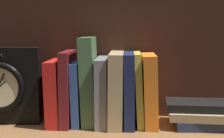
% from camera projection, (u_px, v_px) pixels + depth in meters
% --- Properties ---
extents(ground_plane, '(0.87, 0.27, 0.03)m').
position_uv_depth(ground_plane, '(100.00, 132.00, 0.89)').
color(ground_plane, brown).
extents(back_panel, '(0.87, 0.01, 0.38)m').
position_uv_depth(back_panel, '(103.00, 52.00, 1.00)').
color(back_panel, black).
rests_on(back_panel, ground_plane).
extents(book_red_requiem, '(0.04, 0.15, 0.18)m').
position_uv_depth(book_red_requiem, '(56.00, 92.00, 0.92)').
color(book_red_requiem, red).
rests_on(book_red_requiem, ground_plane).
extents(book_maroon_dawkins, '(0.03, 0.15, 0.20)m').
position_uv_depth(book_maroon_dawkins, '(68.00, 87.00, 0.92)').
color(book_maroon_dawkins, maroon).
rests_on(book_maroon_dawkins, ground_plane).
extents(book_blue_modern, '(0.03, 0.13, 0.17)m').
position_uv_depth(book_blue_modern, '(78.00, 93.00, 0.92)').
color(book_blue_modern, '#2D4C8E').
rests_on(book_blue_modern, ground_plane).
extents(book_green_romantic, '(0.05, 0.13, 0.24)m').
position_uv_depth(book_green_romantic, '(89.00, 81.00, 0.92)').
color(book_green_romantic, '#476B44').
rests_on(book_green_romantic, ground_plane).
extents(book_gray_chess, '(0.03, 0.15, 0.18)m').
position_uv_depth(book_gray_chess, '(103.00, 91.00, 0.92)').
color(book_gray_chess, gray).
rests_on(book_gray_chess, ground_plane).
extents(book_tan_shortstories, '(0.04, 0.17, 0.20)m').
position_uv_depth(book_tan_shortstories, '(116.00, 89.00, 0.91)').
color(book_tan_shortstories, tan).
rests_on(book_tan_shortstories, ground_plane).
extents(book_navy_bierce, '(0.03, 0.16, 0.20)m').
position_uv_depth(book_navy_bierce, '(129.00, 89.00, 0.91)').
color(book_navy_bierce, '#192147').
rests_on(book_navy_bierce, ground_plane).
extents(book_yellow_seinlanguage, '(0.03, 0.13, 0.20)m').
position_uv_depth(book_yellow_seinlanguage, '(139.00, 89.00, 0.91)').
color(book_yellow_seinlanguage, gold).
rests_on(book_yellow_seinlanguage, ground_plane).
extents(book_orange_pandolfini, '(0.04, 0.15, 0.19)m').
position_uv_depth(book_orange_pandolfini, '(150.00, 90.00, 0.91)').
color(book_orange_pandolfini, orange).
rests_on(book_orange_pandolfini, ground_plane).
extents(framed_clock, '(0.21, 0.06, 0.21)m').
position_uv_depth(framed_clock, '(2.00, 86.00, 0.92)').
color(framed_clock, black).
rests_on(framed_clock, ground_plane).
extents(book_stack_side, '(0.19, 0.15, 0.07)m').
position_uv_depth(book_stack_side, '(201.00, 114.00, 0.90)').
color(book_stack_side, '#232D4C').
rests_on(book_stack_side, ground_plane).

